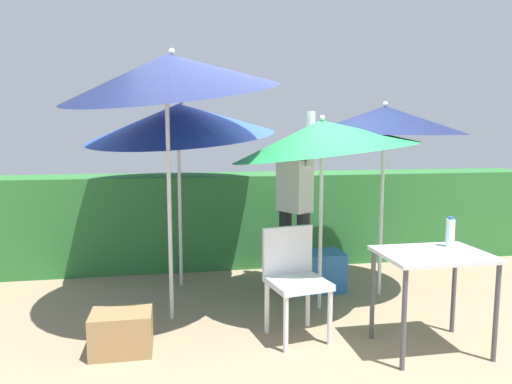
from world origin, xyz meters
The scene contains 12 objects.
ground_plane centered at (0.00, 0.00, 0.00)m, with size 24.00×24.00×0.00m, color #9E8466.
hedge_row centered at (0.00, 1.77, 0.57)m, with size 8.00×0.70×1.14m, color #2D7033.
umbrella_rainbow centered at (-0.79, 0.02, 2.16)m, with size 1.91×1.88×2.57m.
umbrella_orange centered at (0.56, 0.03, 1.63)m, with size 1.73×1.71×1.91m.
umbrella_yellow centered at (-0.70, 0.97, 1.79)m, with size 2.01×2.00×2.14m.
umbrella_navy centered at (1.30, 0.32, 1.79)m, with size 1.57×1.58×1.97m.
person_vendor centered at (0.50, 0.76, 0.93)m, with size 0.37×0.52×1.88m.
chair_plastic centered at (0.17, -0.48, 0.51)m, with size 0.51×0.51×0.89m.
cooler_box centered at (0.70, 0.56, 0.21)m, with size 0.55×0.37×0.41m, color #2D6BB7.
crate_cardboard centered at (-1.19, -0.56, 0.16)m, with size 0.45×0.33×0.32m, color #9E7A4C.
folding_table centered at (1.14, -0.92, 0.67)m, with size 0.80×0.60×0.77m.
bottle_water centered at (1.37, -0.77, 0.88)m, with size 0.07×0.07×0.24m.
Camera 1 is at (-0.78, -4.08, 1.66)m, focal length 32.87 mm.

